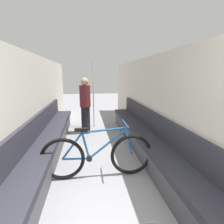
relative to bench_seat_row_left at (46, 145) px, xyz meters
The scene contains 7 objects.
wall_left 0.78m from the bench_seat_row_left, behind, with size 0.10×9.09×2.06m, color beige.
wall_right 2.41m from the bench_seat_row_left, ahead, with size 0.10×9.09×2.06m, color beige.
bench_seat_row_left is the anchor object (origin of this frame).
bench_seat_row_right 2.03m from the bench_seat_row_left, ahead, with size 0.48×4.99×0.87m.
bicycle 1.23m from the bench_seat_row_left, 38.55° to the right, with size 1.80×0.46×0.90m.
grab_pole_near 2.46m from the bench_seat_row_left, 64.38° to the left, with size 0.08×0.08×2.04m.
passenger_standing 1.78m from the bench_seat_row_left, 63.23° to the left, with size 0.30×0.30×1.57m.
Camera 1 is at (-0.20, -0.44, 1.65)m, focal length 28.00 mm.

